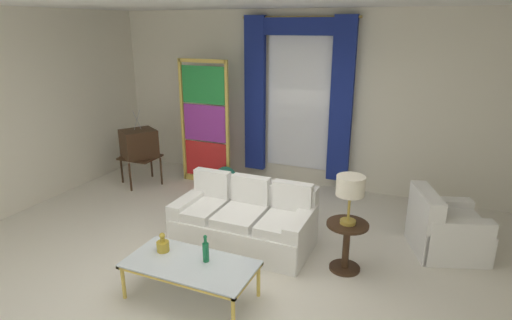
{
  "coord_description": "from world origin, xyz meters",
  "views": [
    {
      "loc": [
        2.09,
        -3.92,
        2.75
      ],
      "look_at": [
        -0.01,
        0.9,
        1.05
      ],
      "focal_mm": 29.47,
      "sensor_mm": 36.0,
      "label": 1
    }
  ],
  "objects": [
    {
      "name": "ground_plane",
      "position": [
        0.0,
        0.0,
        0.0
      ],
      "size": [
        16.0,
        16.0,
        0.0
      ],
      "primitive_type": "plane",
      "color": "silver"
    },
    {
      "name": "wall_rear",
      "position": [
        0.0,
        3.06,
        1.5
      ],
      "size": [
        8.0,
        0.12,
        3.0
      ],
      "primitive_type": "cube",
      "color": "silver",
      "rests_on": "ground"
    },
    {
      "name": "wall_left",
      "position": [
        -3.66,
        0.6,
        1.5
      ],
      "size": [
        0.12,
        7.0,
        3.0
      ],
      "primitive_type": "cube",
      "color": "silver",
      "rests_on": "ground"
    },
    {
      "name": "ceiling_slab",
      "position": [
        0.0,
        0.8,
        3.02
      ],
      "size": [
        8.0,
        7.6,
        0.04
      ],
      "primitive_type": "cube",
      "color": "white"
    },
    {
      "name": "curtained_window",
      "position": [
        -0.11,
        2.89,
        1.74
      ],
      "size": [
        2.0,
        0.17,
        2.7
      ],
      "color": "white",
      "rests_on": "ground"
    },
    {
      "name": "couch_white_long",
      "position": [
        -0.02,
        0.6,
        0.3
      ],
      "size": [
        1.76,
        0.93,
        0.86
      ],
      "color": "white",
      "rests_on": "ground"
    },
    {
      "name": "coffee_table",
      "position": [
        -0.04,
        -0.72,
        0.38
      ],
      "size": [
        1.36,
        0.68,
        0.41
      ],
      "color": "silver",
      "rests_on": "ground"
    },
    {
      "name": "bottle_blue_decanter",
      "position": [
        0.09,
        -0.62,
        0.53
      ],
      "size": [
        0.07,
        0.07,
        0.3
      ],
      "color": "#196B3D",
      "rests_on": "coffee_table"
    },
    {
      "name": "bottle_crystal_tall",
      "position": [
        -0.44,
        -0.63,
        0.48
      ],
      "size": [
        0.14,
        0.14,
        0.22
      ],
      "color": "gold",
      "rests_on": "coffee_table"
    },
    {
      "name": "vintage_tv",
      "position": [
        -2.64,
        1.79,
        0.73
      ],
      "size": [
        0.74,
        0.77,
        1.35
      ],
      "color": "#382314",
      "rests_on": "ground"
    },
    {
      "name": "armchair_white",
      "position": [
        2.36,
        1.37,
        0.29
      ],
      "size": [
        1.04,
        1.03,
        0.8
      ],
      "color": "white",
      "rests_on": "ground"
    },
    {
      "name": "stained_glass_divider",
      "position": [
        -1.61,
        2.32,
        1.06
      ],
      "size": [
        0.95,
        0.05,
        2.2
      ],
      "color": "gold",
      "rests_on": "ground"
    },
    {
      "name": "peacock_figurine",
      "position": [
        -1.1,
        2.0,
        0.22
      ],
      "size": [
        0.44,
        0.6,
        0.5
      ],
      "color": "beige",
      "rests_on": "ground"
    },
    {
      "name": "round_side_table",
      "position": [
        1.32,
        0.46,
        0.36
      ],
      "size": [
        0.48,
        0.48,
        0.59
      ],
      "color": "#382314",
      "rests_on": "ground"
    },
    {
      "name": "table_lamp_brass",
      "position": [
        1.32,
        0.46,
        1.03
      ],
      "size": [
        0.32,
        0.32,
        0.57
      ],
      "color": "#B29338",
      "rests_on": "round_side_table"
    }
  ]
}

